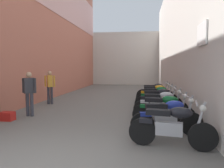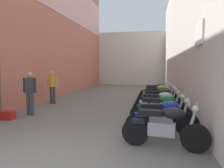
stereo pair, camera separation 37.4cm
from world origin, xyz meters
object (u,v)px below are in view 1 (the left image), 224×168
motorcycle_sixth (157,96)px  motorcycle_eighth (155,91)px  motorcycle_seventh (156,93)px  motorcycle_fifth (159,99)px  motorcycle_second (167,116)px  motorcycle_nearest (172,125)px  pedestrian_further_down (50,85)px  motorcycle_fourth (161,104)px  motorcycle_third (164,109)px  pedestrian_mid_alley (29,90)px  plastic_crate (7,116)px

motorcycle_sixth → motorcycle_eighth: (0.00, 1.92, 0.00)m
motorcycle_seventh → motorcycle_fifth: bearing=-90.0°
motorcycle_second → motorcycle_nearest: bearing=-90.0°
motorcycle_second → motorcycle_seventh: size_ratio=0.99×
pedestrian_further_down → motorcycle_seventh: bearing=8.2°
motorcycle_second → motorcycle_fifth: bearing=90.0°
motorcycle_seventh → motorcycle_eighth: bearing=90.0°
motorcycle_second → pedestrian_further_down: pedestrian_further_down is taller
motorcycle_nearest → motorcycle_fourth: same height
motorcycle_fourth → motorcycle_fifth: size_ratio=1.00×
motorcycle_third → motorcycle_fourth: same height
motorcycle_second → motorcycle_eighth: (0.00, 5.90, 0.00)m
pedestrian_mid_alley → pedestrian_further_down: bearing=97.9°
plastic_crate → motorcycle_eighth: bearing=44.7°
motorcycle_fourth → motorcycle_sixth: same height
motorcycle_fourth → motorcycle_fifth: 1.09m
motorcycle_nearest → motorcycle_sixth: size_ratio=0.99×
plastic_crate → pedestrian_further_down: bearing=89.3°
motorcycle_second → pedestrian_further_down: bearing=139.2°
motorcycle_nearest → motorcycle_eighth: bearing=90.0°
motorcycle_third → motorcycle_eighth: 4.90m
pedestrian_mid_alley → plastic_crate: 1.14m
pedestrian_further_down → motorcycle_nearest: bearing=-46.1°
motorcycle_fourth → pedestrian_further_down: pedestrian_further_down is taller
motorcycle_fifth → pedestrian_mid_alley: pedestrian_mid_alley is taller
motorcycle_third → motorcycle_second: bearing=-90.0°
motorcycle_third → motorcycle_eighth: bearing=90.0°
motorcycle_third → pedestrian_mid_alley: size_ratio=1.17×
motorcycle_third → pedestrian_further_down: bearing=146.6°
motorcycle_fourth → pedestrian_further_down: bearing=155.3°
motorcycle_seventh → pedestrian_mid_alley: (-4.59, -3.30, 0.42)m
motorcycle_fifth → motorcycle_seventh: (0.00, 1.90, 0.00)m
motorcycle_nearest → motorcycle_third: size_ratio=1.00×
motorcycle_nearest → motorcycle_eighth: same height
motorcycle_fourth → pedestrian_further_down: size_ratio=1.18×
motorcycle_fifth → motorcycle_sixth: same height
motorcycle_fifth → plastic_crate: size_ratio=4.21×
motorcycle_second → motorcycle_seventh: bearing=90.0°
motorcycle_fourth → plastic_crate: 5.11m
motorcycle_second → motorcycle_sixth: bearing=90.0°
motorcycle_eighth → plastic_crate: (-4.99, -4.94, -0.36)m
motorcycle_second → motorcycle_eighth: bearing=90.0°
motorcycle_eighth → motorcycle_second: bearing=-90.0°
motorcycle_nearest → motorcycle_seventh: 5.84m
motorcycle_sixth → motorcycle_second: bearing=-90.0°
motorcycle_fourth → motorcycle_second: bearing=-90.0°
motorcycle_fifth → motorcycle_seventh: size_ratio=1.00×
motorcycle_second → motorcycle_eighth: 5.90m
motorcycle_third → motorcycle_seventh: 3.97m
pedestrian_further_down → plastic_crate: size_ratio=3.57×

